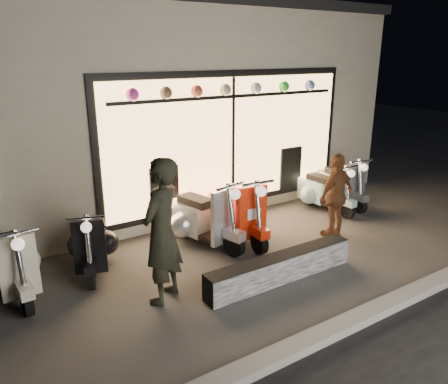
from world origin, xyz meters
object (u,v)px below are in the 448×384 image
Objects in this scene: graffiti_barrier at (280,268)px; scooter_red at (234,211)px; scooter_silver at (198,217)px; woman at (336,196)px; man at (162,232)px.

scooter_red is at bearing 78.50° from graffiti_barrier.
scooter_silver reaches higher than graffiti_barrier.
woman is at bearing -27.79° from scooter_red.
graffiti_barrier is at bearing -93.38° from scooter_silver.
man reaches higher than woman.
scooter_red is at bearing 176.06° from man.
man reaches higher than graffiti_barrier.
graffiti_barrier is 1.87m from man.
scooter_silver is at bearing 175.60° from scooter_red.
graffiti_barrier is 1.52× the size of scooter_silver.
man is 3.54m from woman.
graffiti_barrier is 1.51× the size of scooter_red.
woman reaches higher than scooter_silver.
graffiti_barrier is 2.10m from woman.
man is at bearing 164.27° from graffiti_barrier.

